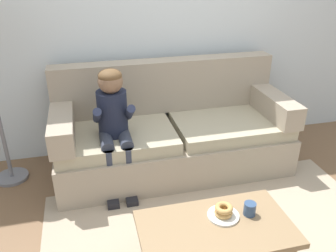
# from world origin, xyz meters

# --- Properties ---
(ground) EXTENTS (10.00, 10.00, 0.00)m
(ground) POSITION_xyz_m (0.00, 0.00, 0.00)
(ground) COLOR brown
(wall_back) EXTENTS (8.00, 0.10, 2.80)m
(wall_back) POSITION_xyz_m (0.00, 1.40, 1.40)
(wall_back) COLOR silver
(wall_back) RESTS_ON ground
(area_rug) EXTENTS (2.65, 1.67, 0.01)m
(area_rug) POSITION_xyz_m (0.00, -0.25, 0.01)
(area_rug) COLOR tan
(area_rug) RESTS_ON ground
(couch) EXTENTS (2.22, 0.90, 1.02)m
(couch) POSITION_xyz_m (-0.11, 0.86, 0.36)
(couch) COLOR tan
(couch) RESTS_ON ground
(coffee_table) EXTENTS (0.98, 0.55, 0.39)m
(coffee_table) POSITION_xyz_m (-0.17, -0.51, 0.35)
(coffee_table) COLOR #937551
(coffee_table) RESTS_ON ground
(person_child) EXTENTS (0.34, 0.58, 1.10)m
(person_child) POSITION_xyz_m (-0.68, 0.64, 0.67)
(person_child) COLOR #1E2338
(person_child) RESTS_ON ground
(plate) EXTENTS (0.21, 0.21, 0.01)m
(plate) POSITION_xyz_m (-0.09, -0.43, 0.40)
(plate) COLOR white
(plate) RESTS_ON coffee_table
(donut) EXTENTS (0.13, 0.13, 0.04)m
(donut) POSITION_xyz_m (-0.09, -0.43, 0.42)
(donut) COLOR tan
(donut) RESTS_ON plate
(donut_second) EXTENTS (0.16, 0.16, 0.04)m
(donut_second) POSITION_xyz_m (-0.09, -0.43, 0.46)
(donut_second) COLOR tan
(donut_second) RESTS_ON donut
(mug) EXTENTS (0.08, 0.08, 0.09)m
(mug) POSITION_xyz_m (0.08, -0.46, 0.43)
(mug) COLOR #334C72
(mug) RESTS_ON coffee_table
(toy_controller) EXTENTS (0.23, 0.09, 0.05)m
(toy_controller) POSITION_xyz_m (0.46, 0.01, 0.03)
(toy_controller) COLOR #339E56
(toy_controller) RESTS_ON ground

